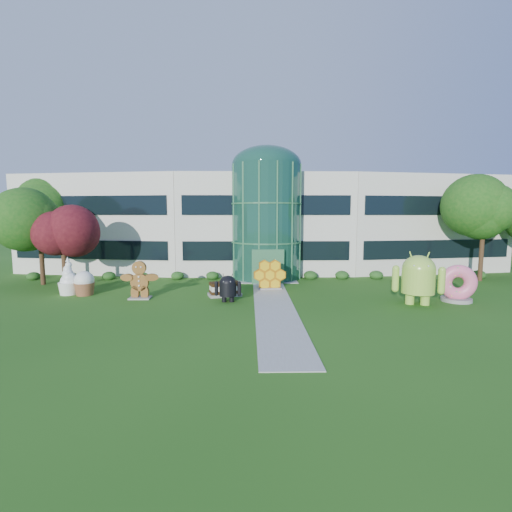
{
  "coord_description": "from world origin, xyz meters",
  "views": [
    {
      "loc": [
        -1.54,
        -20.53,
        5.56
      ],
      "look_at": [
        -1.02,
        6.0,
        2.6
      ],
      "focal_mm": 26.0,
      "sensor_mm": 36.0,
      "label": 1
    }
  ],
  "objects_px": {
    "android_black": "(228,286)",
    "gingerbread": "(140,280)",
    "donut": "(457,283)",
    "android_green": "(418,276)"
  },
  "relations": [
    {
      "from": "android_black",
      "to": "gingerbread",
      "type": "height_order",
      "value": "gingerbread"
    },
    {
      "from": "donut",
      "to": "gingerbread",
      "type": "bearing_deg",
      "value": -169.28
    },
    {
      "from": "android_green",
      "to": "android_black",
      "type": "xyz_separation_m",
      "value": [
        -11.84,
        0.9,
        -0.81
      ]
    },
    {
      "from": "gingerbread",
      "to": "android_green",
      "type": "bearing_deg",
      "value": -6.5
    },
    {
      "from": "donut",
      "to": "gingerbread",
      "type": "distance_m",
      "value": 20.68
    },
    {
      "from": "donut",
      "to": "gingerbread",
      "type": "xyz_separation_m",
      "value": [
        -20.65,
        1.16,
        0.07
      ]
    },
    {
      "from": "android_green",
      "to": "donut",
      "type": "distance_m",
      "value": 3.08
    },
    {
      "from": "gingerbread",
      "to": "android_black",
      "type": "bearing_deg",
      "value": -10.28
    },
    {
      "from": "android_green",
      "to": "donut",
      "type": "relative_size",
      "value": 1.5
    },
    {
      "from": "donut",
      "to": "android_green",
      "type": "bearing_deg",
      "value": -150.98
    }
  ]
}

